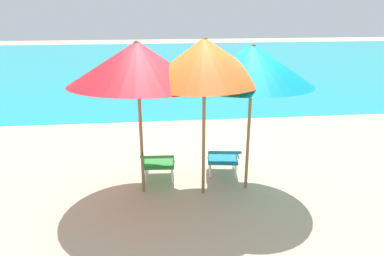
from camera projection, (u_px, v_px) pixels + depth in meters
ground_plane at (178, 109)px, 10.19m from camera, size 40.00×40.00×0.00m
ocean_band at (167, 64)px, 17.67m from camera, size 40.00×18.00×0.01m
swim_buoy at (206, 92)px, 11.73m from camera, size 1.60×0.18×0.18m
lounge_chair_left at (159, 160)px, 5.97m from camera, size 0.58×0.90×0.68m
lounge_chair_right at (223, 156)px, 6.13m from camera, size 0.64×0.94×0.68m
beach_umbrella_left at (137, 64)px, 5.11m from camera, size 2.63×2.66×2.48m
beach_umbrella_center at (205, 60)px, 5.04m from camera, size 2.19×2.17×2.48m
beach_umbrella_right at (252, 66)px, 5.23m from camera, size 2.15×2.18×2.40m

